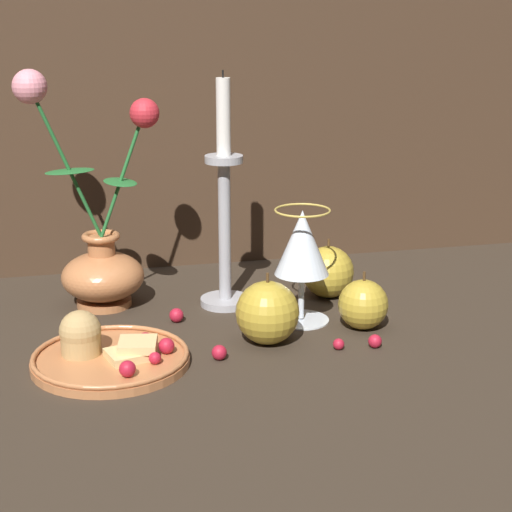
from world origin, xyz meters
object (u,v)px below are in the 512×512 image
wine_glass (301,247)px  candlestick (224,216)px  vase (99,251)px  plate_with_pastries (106,352)px  apple_near_glass (267,313)px  apple_beside_vase (363,304)px  apple_at_table_edge (328,272)px

wine_glass → candlestick: (-0.09, 0.08, 0.03)m
vase → plate_with_pastries: 0.22m
vase → apple_near_glass: vase is taller
apple_beside_vase → apple_at_table_edge: size_ratio=0.89×
wine_glass → apple_at_table_edge: size_ratio=1.77×
vase → candlestick: 0.18m
candlestick → apple_beside_vase: size_ratio=4.20×
apple_near_glass → apple_beside_vase: bearing=8.2°
plate_with_pastries → wine_glass: wine_glass is taller
plate_with_pastries → apple_near_glass: size_ratio=2.03×
vase → apple_near_glass: 0.27m
apple_at_table_edge → plate_with_pastries: bearing=-152.7°
apple_beside_vase → apple_near_glass: (-0.14, -0.02, 0.01)m
plate_with_pastries → apple_at_table_edge: bearing=27.3°
apple_near_glass → apple_at_table_edge: 0.20m
candlestick → wine_glass: bearing=-43.8°
apple_beside_vase → apple_at_table_edge: (-0.01, 0.13, 0.00)m
plate_with_pastries → candlestick: bearing=43.7°
candlestick → apple_beside_vase: (0.16, -0.13, -0.10)m
candlestick → apple_near_glass: candlestick is taller
vase → apple_at_table_edge: bearing=-6.4°
wine_glass → apple_beside_vase: (0.07, -0.05, -0.07)m
plate_with_pastries → candlestick: size_ratio=0.57×
wine_glass → apple_near_glass: size_ratio=1.68×
apple_near_glass → apple_at_table_edge: apple_near_glass is taller
plate_with_pastries → apple_at_table_edge: size_ratio=2.15×
wine_glass → candlestick: bearing=136.2°
vase → candlestick: size_ratio=1.01×
apple_near_glass → wine_glass: bearing=46.9°
apple_near_glass → candlestick: bearing=99.0°
apple_beside_vase → apple_near_glass: bearing=-171.8°
wine_glass → apple_at_table_edge: 0.12m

